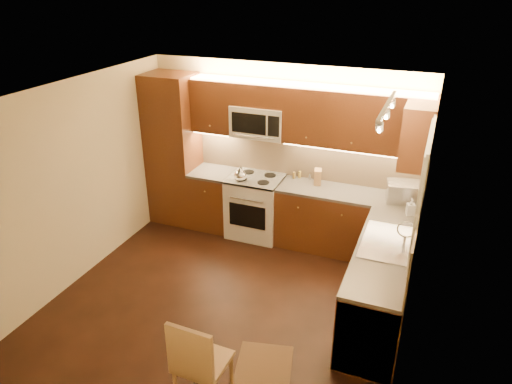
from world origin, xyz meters
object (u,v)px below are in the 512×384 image
at_px(toaster_oven, 404,192).
at_px(kettle, 240,174).
at_px(soap_bottle, 411,207).
at_px(dining_chair, 203,359).
at_px(stove, 256,206).
at_px(microwave, 259,121).
at_px(knife_block, 318,177).
at_px(sink, 388,237).

bearing_deg(toaster_oven, kettle, 174.42).
bearing_deg(soap_bottle, dining_chair, -136.66).
bearing_deg(soap_bottle, kettle, 157.79).
bearing_deg(toaster_oven, dining_chair, -124.26).
bearing_deg(stove, microwave, 90.00).
relative_size(kettle, knife_block, 0.95).
distance_m(microwave, kettle, 0.78).
relative_size(sink, toaster_oven, 2.01).
bearing_deg(toaster_oven, stove, 169.87).
relative_size(sink, dining_chair, 0.88).
height_order(stove, soap_bottle, soap_bottle).
bearing_deg(knife_block, dining_chair, -106.65).
bearing_deg(stove, dining_chair, -76.98).
bearing_deg(toaster_oven, microwave, 166.10).
xyz_separation_m(stove, knife_block, (0.87, 0.15, 0.55)).
relative_size(microwave, dining_chair, 0.78).
bearing_deg(knife_block, microwave, 167.10).
xyz_separation_m(sink, soap_bottle, (0.17, 0.79, 0.03)).
xyz_separation_m(stove, dining_chair, (0.71, -3.06, 0.03)).
bearing_deg(knife_block, toaster_oven, -19.82).
relative_size(stove, sink, 1.07).
xyz_separation_m(kettle, toaster_oven, (2.21, 0.20, 0.01)).
height_order(stove, kettle, kettle).
height_order(toaster_oven, knife_block, toaster_oven).
height_order(stove, knife_block, knife_block).
bearing_deg(kettle, soap_bottle, -10.50).
distance_m(microwave, knife_block, 1.13).
bearing_deg(sink, stove, 150.64).
distance_m(kettle, dining_chair, 3.05).
distance_m(microwave, sink, 2.48).
xyz_separation_m(microwave, knife_block, (0.87, 0.01, -0.71)).
height_order(kettle, toaster_oven, toaster_oven).
relative_size(soap_bottle, dining_chair, 0.21).
distance_m(kettle, toaster_oven, 2.22).
height_order(microwave, kettle, microwave).
relative_size(stove, soap_bottle, 4.39).
xyz_separation_m(kettle, soap_bottle, (2.34, -0.16, -0.02)).
bearing_deg(knife_block, kettle, -176.30).
distance_m(knife_block, dining_chair, 3.25).
relative_size(microwave, sink, 0.88).
distance_m(kettle, soap_bottle, 2.34).
bearing_deg(kettle, sink, -30.29).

